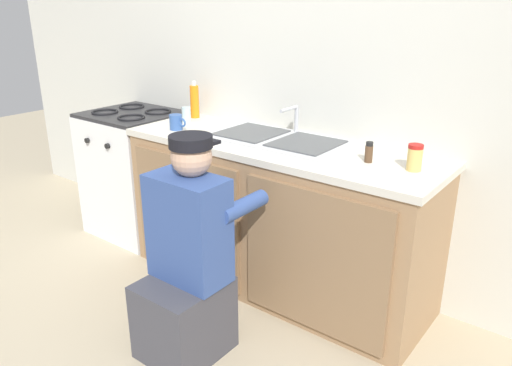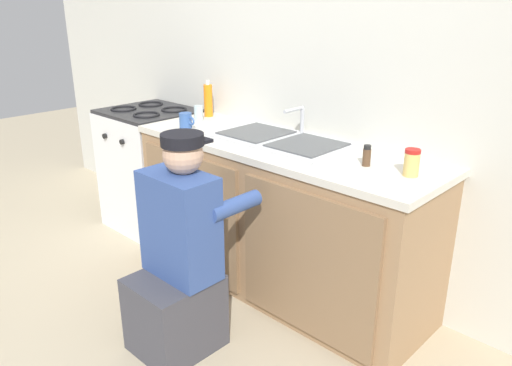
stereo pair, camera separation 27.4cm
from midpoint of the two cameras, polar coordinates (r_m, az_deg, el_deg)
The scene contains 12 objects.
ground_plane at distance 3.01m, azimuth -3.88°, elevation -13.66°, with size 12.00×12.00×0.00m, color tan.
back_wall at distance 3.04m, azimuth 3.84°, elevation 12.19°, with size 6.00×0.10×2.50m, color silver.
counter_cabinet at distance 2.99m, azimuth -0.39°, elevation -4.28°, with size 1.87×0.62×0.87m.
countertop at distance 2.84m, azimuth -0.30°, elevation 4.13°, with size 1.91×0.62×0.04m, color beige.
sink_double_basin at distance 2.83m, azimuth -0.27°, elevation 4.89°, with size 0.80×0.44×0.19m.
stove_range at distance 3.85m, azimuth -15.47°, elevation 1.11°, with size 0.64×0.62×0.93m.
plumber_person at distance 2.47m, azimuth -11.03°, elevation -9.56°, with size 0.42×0.61×1.10m.
water_glass at distance 3.39m, azimuth -10.30°, elevation 7.69°, with size 0.06×0.06×0.10m.
coffee_mug at distance 3.19m, azimuth -11.56°, elevation 6.80°, with size 0.13×0.08×0.09m.
condiment_jar at distance 2.44m, azimuth 14.67°, elevation 2.79°, with size 0.07×0.07×0.13m.
spice_bottle_pepper at distance 2.52m, azimuth 9.77°, elevation 3.43°, with size 0.04×0.04×0.10m.
soap_bottle_orange at distance 3.49m, azimuth -9.30°, elevation 9.19°, with size 0.06×0.06×0.25m.
Camera 1 is at (1.57, -1.94, 1.68)m, focal length 35.00 mm.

